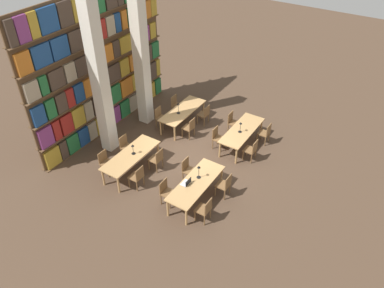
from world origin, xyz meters
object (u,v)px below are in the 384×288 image
object	(u,v)px
chair_9	(106,162)
laptop	(186,183)
pillar_left	(99,77)
chair_6	(265,133)
reading_table_2	(131,156)
chair_12	(189,127)
chair_11	(126,146)
chair_14	(204,114)
chair_2	(225,185)
chair_5	(218,137)
chair_0	(205,209)
chair_8	(137,176)
pillar_center	(141,54)
reading_table_1	(242,131)
chair_13	(161,117)
desk_lamp_1	(241,125)
desk_lamp_0	(199,170)
desk_lamp_2	(133,148)
chair_3	(188,169)
chair_15	(176,105)
chair_10	(157,159)
desk_lamp_3	(178,106)
chair_7	(233,122)
chair_1	(167,192)
chair_4	(251,150)
reading_table_3	(183,112)
reading_table_0	(196,184)

from	to	relation	value
chair_9	laptop	bearing A→B (deg)	96.66
pillar_left	chair_6	size ratio (longest dim) A/B	6.89
reading_table_2	chair_12	world-z (taller)	chair_12
chair_11	chair_14	world-z (taller)	same
chair_2	chair_5	distance (m)	2.60
chair_0	chair_8	world-z (taller)	same
pillar_center	reading_table_1	world-z (taller)	pillar_center
chair_13	desk_lamp_1	bearing A→B (deg)	97.63
chair_14	desk_lamp_0	bearing A→B (deg)	-151.64
desk_lamp_2	pillar_center	bearing A→B (deg)	30.79
chair_2	chair_3	xyz separation A→B (m)	(0.00, 1.41, 0.00)
chair_5	chair_14	size ratio (longest dim) A/B	1.00
pillar_center	chair_15	distance (m)	2.87
chair_9	chair_10	xyz separation A→B (m)	(1.09, -1.41, 0.00)
desk_lamp_1	reading_table_2	size ratio (longest dim) A/B	0.19
desk_lamp_1	chair_13	world-z (taller)	desk_lamp_1
pillar_center	chair_11	size ratio (longest dim) A/B	6.89
chair_3	desk_lamp_3	bearing A→B (deg)	-140.01
pillar_left	chair_15	distance (m)	4.26
chair_7	chair_1	bearing A→B (deg)	0.71
chair_1	chair_15	bearing A→B (deg)	-148.98
chair_8	chair_12	bearing A→B (deg)	1.45
chair_4	desk_lamp_1	xyz separation A→B (m)	(0.44, 0.71, 0.55)
chair_11	desk_lamp_3	size ratio (longest dim) A/B	1.83
chair_14	reading_table_3	bearing A→B (deg)	128.18
chair_4	reading_table_0	bearing A→B (deg)	166.91
chair_3	desk_lamp_3	distance (m)	3.23
chair_13	chair_14	distance (m)	1.81
chair_3	chair_8	world-z (taller)	same
desk_lamp_2	chair_15	size ratio (longest dim) A/B	0.46
chair_1	chair_3	bearing A→B (deg)	-180.00
chair_11	chair_7	bearing A→B (deg)	143.57
chair_1	chair_14	distance (m)	4.74
chair_7	chair_12	world-z (taller)	same
pillar_left	chair_3	size ratio (longest dim) A/B	6.89
chair_3	chair_15	size ratio (longest dim) A/B	1.00
pillar_left	desk_lamp_3	size ratio (longest dim) A/B	12.59
chair_10	chair_11	distance (m)	1.41
chair_0	chair_14	size ratio (longest dim) A/B	1.00
pillar_center	chair_14	bearing A→B (deg)	-64.11
chair_2	chair_5	xyz separation A→B (m)	(2.15, 1.47, 0.00)
pillar_center	desk_lamp_2	size ratio (longest dim) A/B	15.11
chair_6	reading_table_0	bearing A→B (deg)	170.86
reading_table_1	desk_lamp_1	distance (m)	0.40
chair_5	chair_12	distance (m)	1.27
laptop	desk_lamp_3	xyz separation A→B (m)	(3.28, 2.52, 0.28)
pillar_left	desk_lamp_1	world-z (taller)	pillar_left
chair_0	chair_2	world-z (taller)	same
reading_table_0	chair_14	bearing A→B (deg)	27.41
reading_table_3	chair_11	bearing A→B (deg)	167.70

